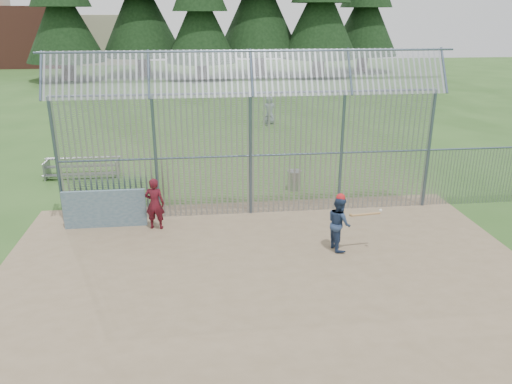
{
  "coord_description": "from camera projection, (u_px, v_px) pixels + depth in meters",
  "views": [
    {
      "loc": [
        -1.64,
        -11.85,
        6.35
      ],
      "look_at": [
        0.0,
        2.0,
        1.3
      ],
      "focal_mm": 35.0,
      "sensor_mm": 36.0,
      "label": 1
    }
  ],
  "objects": [
    {
      "name": "bg_kid_standing",
      "position": [
        269.0,
        110.0,
        29.79
      ],
      "size": [
        0.88,
        0.63,
        1.67
      ],
      "primitive_type": "imported",
      "rotation": [
        0.0,
        0.0,
        3.27
      ],
      "color": "gray",
      "rests_on": "ground"
    },
    {
      "name": "bg_kid_seated",
      "position": [
        269.0,
        119.0,
        29.18
      ],
      "size": [
        0.52,
        0.24,
        0.86
      ],
      "primitive_type": "imported",
      "rotation": [
        0.0,
        0.0,
        3.09
      ],
      "color": "slate",
      "rests_on": "ground"
    },
    {
      "name": "bleacher",
      "position": [
        82.0,
        167.0,
        20.26
      ],
      "size": [
        3.0,
        0.95,
        0.72
      ],
      "color": "slate",
      "rests_on": "ground"
    },
    {
      "name": "onlooker",
      "position": [
        155.0,
        204.0,
        15.22
      ],
      "size": [
        0.65,
        0.49,
        1.63
      ],
      "primitive_type": "imported",
      "rotation": [
        0.0,
        0.0,
        2.97
      ],
      "color": "maroon",
      "rests_on": "dirt_infield"
    },
    {
      "name": "ground",
      "position": [
        265.0,
        262.0,
        13.41
      ],
      "size": [
        120.0,
        120.0,
        0.0
      ],
      "primitive_type": "plane",
      "color": "#2D511E",
      "rests_on": "ground"
    },
    {
      "name": "distant_buildings",
      "position": [
        21.0,
        35.0,
        62.37
      ],
      "size": [
        26.5,
        10.5,
        8.0
      ],
      "color": "brown",
      "rests_on": "ground"
    },
    {
      "name": "batter",
      "position": [
        339.0,
        223.0,
        13.91
      ],
      "size": [
        0.7,
        0.84,
        1.55
      ],
      "primitive_type": "imported",
      "rotation": [
        0.0,
        0.0,
        1.72
      ],
      "color": "navy",
      "rests_on": "dirt_infield"
    },
    {
      "name": "dirt_infield",
      "position": [
        267.0,
        271.0,
        12.94
      ],
      "size": [
        14.0,
        10.0,
        0.02
      ],
      "primitive_type": "cube",
      "color": "#756047",
      "rests_on": "ground"
    },
    {
      "name": "backstop_fence",
      "position": [
        307.0,
        144.0,
        16.01
      ],
      "size": [
        20.09,
        0.81,
        5.3
      ],
      "color": "#47566B",
      "rests_on": "ground"
    },
    {
      "name": "batting_gear",
      "position": [
        347.0,
        202.0,
        13.67
      ],
      "size": [
        1.25,
        0.5,
        0.63
      ],
      "color": "red",
      "rests_on": "ground"
    },
    {
      "name": "dugout_wall",
      "position": [
        105.0,
        209.0,
        15.4
      ],
      "size": [
        2.5,
        0.12,
        1.2
      ],
      "primitive_type": "cube",
      "color": "#38566B",
      "rests_on": "dirt_infield"
    },
    {
      "name": "trash_can",
      "position": [
        294.0,
        180.0,
        18.79
      ],
      "size": [
        0.56,
        0.56,
        0.82
      ],
      "color": "gray",
      "rests_on": "ground"
    }
  ]
}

